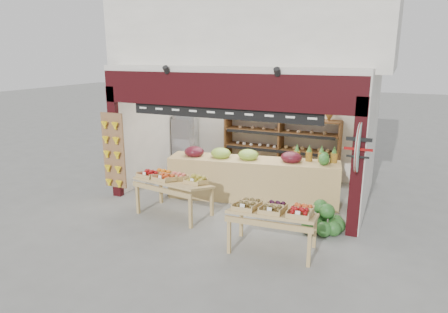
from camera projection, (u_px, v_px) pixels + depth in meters
ground at (239, 197)px, 9.65m from camera, size 60.00×60.00×0.00m
shop_structure at (263, 31)px, 10.10m from camera, size 6.36×5.12×5.40m
banana_board at (113, 152)px, 9.40m from camera, size 0.60×0.15×1.80m
gift_sign at (359, 147)px, 7.13m from camera, size 0.04×0.93×0.92m
back_shelving at (281, 137)px, 10.90m from camera, size 3.19×0.52×1.95m
refrigerator at (186, 141)px, 11.94m from camera, size 0.80×0.80×1.64m
cardboard_stack at (191, 172)px, 10.81m from camera, size 1.07×0.78×0.69m
mid_counter at (252, 178)px, 9.38m from camera, size 4.03×1.45×1.22m
display_table_left at (171, 180)px, 8.52m from camera, size 1.65×1.08×0.99m
display_table_right at (273, 210)px, 6.88m from camera, size 1.54×0.93×0.96m
watermelon_pile at (324, 222)px, 7.77m from camera, size 0.80×0.75×0.57m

